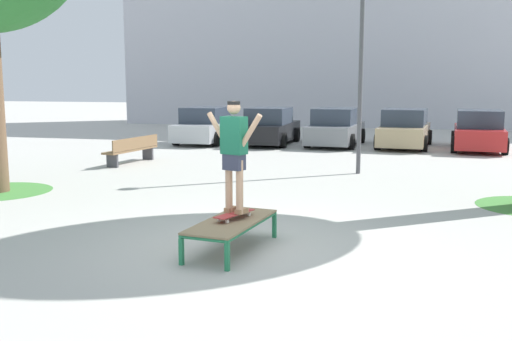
# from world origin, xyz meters

# --- Properties ---
(ground_plane) EXTENTS (120.00, 120.00, 0.00)m
(ground_plane) POSITION_xyz_m (0.00, 0.00, 0.00)
(ground_plane) COLOR #B7B5AD
(skate_box) EXTENTS (1.01, 1.99, 0.46)m
(skate_box) POSITION_xyz_m (-0.18, -0.22, 0.41)
(skate_box) COLOR #237A4C
(skate_box) RESTS_ON ground
(skateboard) EXTENTS (0.46, 0.82, 0.09)m
(skateboard) POSITION_xyz_m (-0.17, -0.12, 0.54)
(skateboard) COLOR #B23333
(skateboard) RESTS_ON skate_box
(skater) EXTENTS (0.96, 0.42, 1.69)m
(skater) POSITION_xyz_m (-0.17, -0.12, 1.53)
(skater) COLOR tan
(skater) RESTS_ON skateboard
(car_silver) EXTENTS (1.96, 4.22, 1.50)m
(car_silver) POSITION_xyz_m (-5.72, 14.70, 0.69)
(car_silver) COLOR #B7BABF
(car_silver) RESTS_ON ground
(car_black) EXTENTS (1.99, 4.24, 1.50)m
(car_black) POSITION_xyz_m (-3.04, 14.86, 0.69)
(car_black) COLOR black
(car_black) RESTS_ON ground
(car_grey) EXTENTS (2.17, 4.32, 1.50)m
(car_grey) POSITION_xyz_m (-0.35, 15.01, 0.69)
(car_grey) COLOR slate
(car_grey) RESTS_ON ground
(car_tan) EXTENTS (2.22, 4.35, 1.50)m
(car_tan) POSITION_xyz_m (2.33, 15.01, 0.69)
(car_tan) COLOR tan
(car_tan) RESTS_ON ground
(car_red) EXTENTS (2.15, 4.32, 1.50)m
(car_red) POSITION_xyz_m (5.02, 14.73, 0.69)
(car_red) COLOR red
(car_red) RESTS_ON ground
(park_bench) EXTENTS (0.78, 2.44, 0.83)m
(park_bench) POSITION_xyz_m (-5.91, 8.15, 0.45)
(park_bench) COLOR brown
(park_bench) RESTS_ON ground
(light_post) EXTENTS (0.36, 0.36, 5.83)m
(light_post) POSITION_xyz_m (1.10, 7.83, 3.83)
(light_post) COLOR #4C4C51
(light_post) RESTS_ON ground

